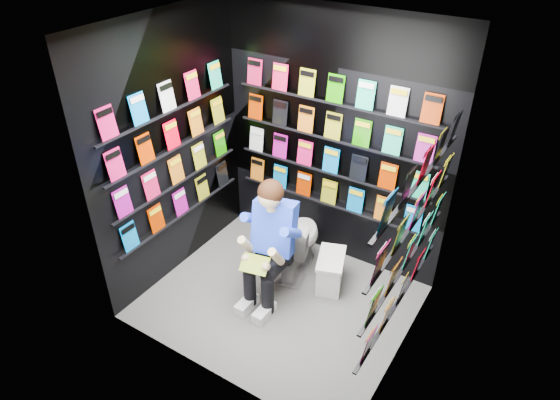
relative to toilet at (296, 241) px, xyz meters
The scene contains 14 objects.
floor 0.63m from the toilet, 77.52° to the right, with size 2.40×2.40×0.00m, color #60605E.
ceiling 2.29m from the toilet, 77.52° to the right, with size 2.40×2.40×0.00m, color white.
wall_back 1.06m from the toilet, 77.50° to the left, with size 2.40×0.04×2.60m, color black.
wall_front 1.77m from the toilet, 85.78° to the right, with size 2.40×0.04×2.60m, color black.
wall_left 1.52m from the toilet, 155.32° to the right, with size 0.04×2.00×2.60m, color black.
wall_right 1.68m from the toilet, 20.90° to the right, with size 0.04×2.00×2.60m, color black.
comics_back 1.05m from the toilet, 76.73° to the left, with size 2.10×0.06×1.37m, color #D5135D, non-canonical shape.
comics_left 1.50m from the toilet, 154.71° to the right, with size 0.06×1.70×1.37m, color #D5135D, non-canonical shape.
comics_right 1.66m from the toilet, 21.34° to the right, with size 0.06×1.70×1.37m, color #D5135D, non-canonical shape.
toilet is the anchor object (origin of this frame).
longbox 0.46m from the toilet, ahead, with size 0.23×0.42×0.32m, color silver.
longbox_lid 0.41m from the toilet, ahead, with size 0.25×0.44×0.03m, color silver.
reader 0.56m from the toilet, 90.00° to the right, with size 0.52×0.77×1.41m, color blue, non-canonical shape.
held_comic 0.76m from the toilet, 90.00° to the right, with size 0.26×0.01×0.18m, color green.
Camera 1 is at (1.92, -3.01, 3.45)m, focal length 32.00 mm.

